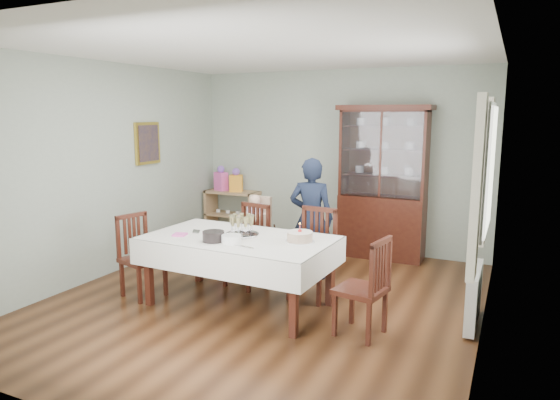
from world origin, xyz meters
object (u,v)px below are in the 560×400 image
Objects in this scene: dining_table at (239,271)px; china_cabinet at (383,180)px; chair_far_right at (312,272)px; chair_end_left at (143,272)px; high_chair at (256,240)px; sideboard at (233,215)px; birthday_cake at (300,237)px; chair_far_left at (247,262)px; chair_end_right at (362,306)px; champagne_tray at (242,229)px; woman at (311,218)px; gift_bag_pink at (221,179)px; gift_bag_orange at (236,181)px.

china_cabinet reaches higher than dining_table.
dining_table is at bearing -134.34° from chair_far_right.
chair_end_left is (-2.07, -2.71, -0.85)m from china_cabinet.
chair_end_left is 0.93× the size of high_chair.
birthday_cake is at bearing -47.28° from sideboard.
chair_far_right is (0.87, -0.06, 0.01)m from chair_far_left.
china_cabinet is at bearing 85.34° from chair_far_right.
chair_end_left is (0.43, -2.73, -0.12)m from sideboard.
high_chair reaches higher than sideboard.
chair_end_right is 2.34m from high_chair.
chair_end_right is at bearing -9.27° from champagne_tray.
chair_far_left is 0.64× the size of woman.
chair_far_right is 0.70m from birthday_cake.
sideboard is 2.95m from chair_far_right.
chair_far_right is 2.44× the size of gift_bag_pink.
sideboard is 0.92× the size of chair_far_left.
chair_far_right is at bearing -51.15° from chair_end_left.
dining_table is 3.11m from gift_bag_pink.
gift_bag_pink is at bearing 138.60° from chair_far_left.
sideboard is at bearing 142.48° from chair_far_right.
china_cabinet is 2.37m from chair_far_left.
high_chair is 1.90m from gift_bag_pink.
birthday_cake is at bearing -44.64° from gift_bag_pink.
high_chair is 1.71m from gift_bag_orange.
high_chair is at bearing -43.62° from gift_bag_pink.
woman reaches higher than chair_far_left.
gift_bag_orange is at bearing 22.41° from chair_end_left.
sideboard is 0.90× the size of high_chair.
chair_far_left is 2.36m from gift_bag_orange.
gift_bag_pink is 1.07× the size of gift_bag_orange.
china_cabinet reaches higher than gift_bag_pink.
chair_end_right is at bearing -5.98° from dining_table.
high_chair reaches higher than chair_far_left.
dining_table is 2.09× the size of chair_far_left.
gift_bag_orange is at bearing 120.79° from dining_table.
dining_table is at bearing -110.41° from china_cabinet.
birthday_cake is 0.74× the size of gift_bag_pink.
birthday_cake is at bearing -39.47° from high_chair.
champagne_tray reaches higher than chair_far_left.
chair_far_right is at bearing 5.86° from chair_far_left.
high_chair is at bearing 151.67° from chair_far_right.
woman is (-0.58, -1.27, -0.36)m from china_cabinet.
sideboard is 4.00m from chair_end_right.
chair_far_right is 1.93m from chair_end_left.
chair_far_left is 3.21× the size of birthday_cake.
chair_far_left is 0.98× the size of high_chair.
china_cabinet reaches higher than birthday_cake.
chair_far_left is 1.03× the size of chair_end_right.
china_cabinet is at bearing -0.03° from gift_bag_pink.
woman is at bearing 55.61° from chair_far_left.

